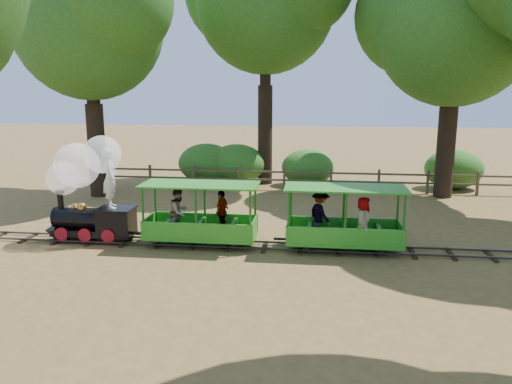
# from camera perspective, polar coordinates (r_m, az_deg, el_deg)

# --- Properties ---
(ground) EXTENTS (90.00, 90.00, 0.00)m
(ground) POSITION_cam_1_polar(r_m,az_deg,el_deg) (13.89, 5.10, -6.53)
(ground) COLOR olive
(ground) RESTS_ON ground
(track) EXTENTS (22.00, 1.00, 0.10)m
(track) POSITION_cam_1_polar(r_m,az_deg,el_deg) (13.87, 5.11, -6.26)
(track) COLOR #3F3D3A
(track) RESTS_ON ground
(locomotive) EXTENTS (2.72, 1.28, 3.12)m
(locomotive) POSITION_cam_1_polar(r_m,az_deg,el_deg) (15.01, -18.91, 1.18)
(locomotive) COLOR black
(locomotive) RESTS_ON ground
(carriage_front) EXTENTS (3.23, 1.33, 1.68)m
(carriage_front) POSITION_cam_1_polar(r_m,az_deg,el_deg) (14.04, -6.59, -3.02)
(carriage_front) COLOR #2C9620
(carriage_front) RESTS_ON track
(carriage_rear) EXTENTS (3.23, 1.32, 1.68)m
(carriage_rear) POSITION_cam_1_polar(r_m,az_deg,el_deg) (13.65, 9.57, -3.46)
(carriage_rear) COLOR #2C9620
(carriage_rear) RESTS_ON track
(oak_nw) EXTENTS (7.19, 6.32, 9.61)m
(oak_nw) POSITION_cam_1_polar(r_m,az_deg,el_deg) (21.40, -18.62, 18.35)
(oak_nw) COLOR #2D2116
(oak_nw) RESTS_ON ground
(oak_ne) EXTENTS (7.51, 6.61, 9.61)m
(oak_ne) POSITION_cam_1_polar(r_m,az_deg,el_deg) (21.52, 21.74, 17.81)
(oak_ne) COLOR #2D2116
(oak_ne) RESTS_ON ground
(fence) EXTENTS (18.10, 0.10, 1.00)m
(fence) POSITION_cam_1_polar(r_m,az_deg,el_deg) (21.52, 5.91, 1.64)
(fence) COLOR brown
(fence) RESTS_ON ground
(shrub_west) EXTENTS (2.66, 2.05, 1.84)m
(shrub_west) POSITION_cam_1_polar(r_m,az_deg,el_deg) (23.31, -5.65, 3.28)
(shrub_west) COLOR #2D6B1E
(shrub_west) RESTS_ON ground
(shrub_mid_w) EXTENTS (2.65, 2.04, 1.83)m
(shrub_mid_w) POSITION_cam_1_polar(r_m,az_deg,el_deg) (23.05, -2.22, 3.22)
(shrub_mid_w) COLOR #2D6B1E
(shrub_mid_w) RESTS_ON ground
(shrub_mid_e) EXTENTS (2.37, 1.82, 1.64)m
(shrub_mid_e) POSITION_cam_1_polar(r_m,az_deg,el_deg) (22.77, 5.93, 2.81)
(shrub_mid_e) COLOR #2D6B1E
(shrub_mid_e) RESTS_ON ground
(shrub_east) EXTENTS (2.52, 1.94, 1.75)m
(shrub_east) POSITION_cam_1_polar(r_m,az_deg,el_deg) (23.52, 21.67, 2.46)
(shrub_east) COLOR #2D6B1E
(shrub_east) RESTS_ON ground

